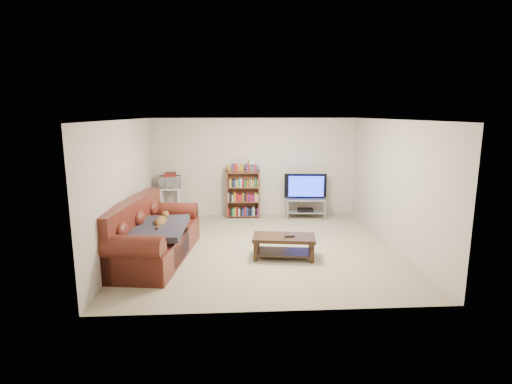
{
  "coord_description": "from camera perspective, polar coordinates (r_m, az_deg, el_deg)",
  "views": [
    {
      "loc": [
        -0.55,
        -7.24,
        2.52
      ],
      "look_at": [
        -0.1,
        0.4,
        1.0
      ],
      "focal_mm": 28.0,
      "sensor_mm": 36.0,
      "label": 1
    }
  ],
  "objects": [
    {
      "name": "television",
      "position": [
        9.72,
        7.13,
        0.79
      ],
      "size": [
        1.03,
        0.22,
        0.59
      ],
      "primitive_type": "imported",
      "rotation": [
        0.0,
        0.0,
        3.06
      ],
      "color": "black",
      "rests_on": "tv_stand"
    },
    {
      "name": "game_boxes",
      "position": [
        9.64,
        -12.23,
        2.34
      ],
      "size": [
        0.3,
        0.26,
        0.05
      ],
      "primitive_type": "cube",
      "rotation": [
        0.0,
        0.0,
        0.05
      ],
      "color": "maroon",
      "rests_on": "microwave"
    },
    {
      "name": "bookshelf",
      "position": [
        9.69,
        -1.85,
        -0.17
      ],
      "size": [
        0.82,
        0.29,
        1.17
      ],
      "rotation": [
        0.0,
        0.0,
        -0.04
      ],
      "color": "brown",
      "rests_on": "floor"
    },
    {
      "name": "cat",
      "position": [
        7.18,
        -13.47,
        -4.14
      ],
      "size": [
        0.35,
        0.69,
        0.2
      ],
      "primitive_type": null,
      "rotation": [
        0.0,
        0.0,
        -0.14
      ],
      "color": "brown",
      "rests_on": "sofa"
    },
    {
      "name": "tv_stand",
      "position": [
        9.81,
        7.06,
        -1.79
      ],
      "size": [
        0.99,
        0.51,
        0.48
      ],
      "rotation": [
        0.0,
        0.0,
        -0.08
      ],
      "color": "#999EA3",
      "rests_on": "floor"
    },
    {
      "name": "wall_right",
      "position": [
        7.96,
        19.2,
        1.07
      ],
      "size": [
        0.0,
        5.0,
        5.0
      ],
      "primitive_type": "plane",
      "rotation": [
        1.57,
        0.0,
        -1.57
      ],
      "color": "beige",
      "rests_on": "ground"
    },
    {
      "name": "wall_left",
      "position": [
        7.61,
        -18.16,
        0.68
      ],
      "size": [
        0.0,
        5.0,
        5.0
      ],
      "primitive_type": "plane",
      "rotation": [
        1.57,
        0.0,
        1.57
      ],
      "color": "beige",
      "rests_on": "ground"
    },
    {
      "name": "dvd_player",
      "position": [
        9.84,
        7.04,
        -2.55
      ],
      "size": [
        0.4,
        0.3,
        0.06
      ],
      "primitive_type": "cube",
      "rotation": [
        0.0,
        0.0,
        -0.08
      ],
      "color": "black",
      "rests_on": "tv_stand"
    },
    {
      "name": "wall_front",
      "position": [
        4.95,
        3.15,
        -4.25
      ],
      "size": [
        5.0,
        0.0,
        5.0
      ],
      "primitive_type": "plane",
      "rotation": [
        -1.57,
        0.0,
        0.0
      ],
      "color": "beige",
      "rests_on": "ground"
    },
    {
      "name": "floor",
      "position": [
        7.68,
        0.93,
        -7.91
      ],
      "size": [
        5.0,
        5.0,
        0.0
      ],
      "primitive_type": "plane",
      "color": "tan",
      "rests_on": "ground"
    },
    {
      "name": "microwave_stand",
      "position": [
        9.74,
        -12.09,
        -0.98
      ],
      "size": [
        0.51,
        0.38,
        0.78
      ],
      "rotation": [
        0.0,
        0.0,
        0.05
      ],
      "color": "silver",
      "rests_on": "floor"
    },
    {
      "name": "microwave",
      "position": [
        9.67,
        -12.19,
        1.42
      ],
      "size": [
        0.5,
        0.35,
        0.27
      ],
      "primitive_type": "imported",
      "rotation": [
        0.0,
        0.0,
        0.05
      ],
      "color": "silver",
      "rests_on": "microwave_stand"
    },
    {
      "name": "coffee_table",
      "position": [
        7.1,
        4.01,
        -7.22
      ],
      "size": [
        1.15,
        0.69,
        0.4
      ],
      "rotation": [
        0.0,
        0.0,
        -0.14
      ],
      "color": "black",
      "rests_on": "floor"
    },
    {
      "name": "sofa",
      "position": [
        7.28,
        -14.97,
        -6.47
      ],
      "size": [
        1.37,
        2.55,
        1.04
      ],
      "rotation": [
        0.0,
        0.0,
        -0.14
      ],
      "color": "#5A2217",
      "rests_on": "floor"
    },
    {
      "name": "blanket",
      "position": [
        6.99,
        -13.99,
        -5.09
      ],
      "size": [
        1.01,
        1.27,
        0.2
      ],
      "primitive_type": "cube",
      "rotation": [
        0.05,
        -0.04,
        -0.06
      ],
      "color": "#312D39",
      "rests_on": "sofa"
    },
    {
      "name": "ceiling",
      "position": [
        7.26,
        0.99,
        10.29
      ],
      "size": [
        5.0,
        5.0,
        0.0
      ],
      "primitive_type": "plane",
      "rotation": [
        3.14,
        0.0,
        0.0
      ],
      "color": "white",
      "rests_on": "ground"
    },
    {
      "name": "wall_back",
      "position": [
        9.84,
        -0.14,
        3.53
      ],
      "size": [
        5.0,
        0.0,
        5.0
      ],
      "primitive_type": "plane",
      "rotation": [
        1.57,
        0.0,
        0.0
      ],
      "color": "beige",
      "rests_on": "ground"
    },
    {
      "name": "shelf_clutter",
      "position": [
        9.6,
        -1.29,
        3.78
      ],
      "size": [
        0.6,
        0.19,
        0.28
      ],
      "rotation": [
        0.0,
        0.0,
        -0.04
      ],
      "color": "silver",
      "rests_on": "bookshelf"
    },
    {
      "name": "remote",
      "position": [
        7.01,
        4.84,
        -6.34
      ],
      "size": [
        0.18,
        0.05,
        0.02
      ],
      "primitive_type": "cube",
      "rotation": [
        0.0,
        0.0,
        0.01
      ],
      "color": "black",
      "rests_on": "coffee_table"
    }
  ]
}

